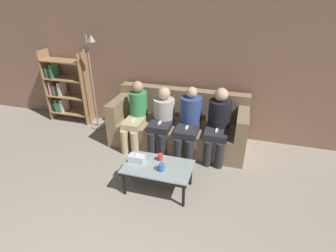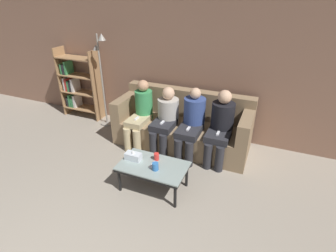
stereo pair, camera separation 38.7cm
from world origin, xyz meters
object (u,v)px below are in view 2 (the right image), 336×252
object	(u,v)px
coffee_table	(153,168)
game_remote	(153,165)
couch	(183,126)
seated_person_mid_right	(192,121)
cup_near_left	(155,166)
seated_person_right_end	(221,124)
bookshelf	(77,85)
tissue_box	(133,156)
cup_near_right	(156,157)
standing_lamp	(102,71)
seated_person_mid_left	(166,117)
seated_person_left_end	(141,112)

from	to	relation	value
coffee_table	game_remote	world-z (taller)	game_remote
couch	seated_person_mid_right	distance (m)	0.42
game_remote	seated_person_mid_right	xyz separation A→B (m)	(0.19, 1.06, 0.20)
cup_near_left	seated_person_right_end	world-z (taller)	seated_person_right_end
cup_near_left	bookshelf	size ratio (longest dim) A/B	0.07
bookshelf	tissue_box	bearing A→B (deg)	-34.94
couch	cup_near_right	bearing A→B (deg)	-88.54
standing_lamp	seated_person_mid_left	world-z (taller)	standing_lamp
coffee_table	cup_near_right	distance (m)	0.16
seated_person_right_end	cup_near_left	bearing A→B (deg)	-116.51
seated_person_mid_right	seated_person_right_end	xyz separation A→B (m)	(0.46, 0.02, 0.02)
couch	standing_lamp	world-z (taller)	standing_lamp
game_remote	seated_person_left_end	distance (m)	1.30
standing_lamp	cup_near_left	bearing A→B (deg)	-39.93
seated_person_right_end	coffee_table	bearing A→B (deg)	-121.04
coffee_table	seated_person_right_end	size ratio (longest dim) A/B	0.80
cup_near_left	standing_lamp	bearing A→B (deg)	140.07
seated_person_left_end	seated_person_mid_right	world-z (taller)	seated_person_left_end
seated_person_right_end	seated_person_left_end	bearing A→B (deg)	-178.67
standing_lamp	seated_person_mid_left	size ratio (longest dim) A/B	1.68
seated_person_left_end	seated_person_mid_right	xyz separation A→B (m)	(0.92, 0.01, 0.01)
game_remote	seated_person_left_end	bearing A→B (deg)	124.75
cup_near_right	tissue_box	world-z (taller)	tissue_box
seated_person_mid_right	seated_person_right_end	bearing A→B (deg)	2.63
seated_person_left_end	bookshelf	bearing A→B (deg)	164.02
bookshelf	seated_person_left_end	xyz separation A→B (m)	(1.80, -0.51, -0.09)
cup_near_left	seated_person_right_end	xyz separation A→B (m)	(0.58, 1.16, 0.17)
game_remote	tissue_box	bearing A→B (deg)	176.94
cup_near_right	seated_person_mid_right	world-z (taller)	seated_person_mid_right
couch	game_remote	world-z (taller)	couch
bookshelf	cup_near_right	bearing A→B (deg)	-29.66
cup_near_right	tissue_box	xyz separation A→B (m)	(-0.30, -0.12, 0.00)
bookshelf	game_remote	bearing A→B (deg)	-31.81
cup_near_right	seated_person_left_end	distance (m)	1.18
couch	cup_near_right	world-z (taller)	couch
cup_near_left	tissue_box	distance (m)	0.39
bookshelf	seated_person_right_end	size ratio (longest dim) A/B	1.26
standing_lamp	seated_person_right_end	bearing A→B (deg)	-8.16
seated_person_left_end	seated_person_mid_right	bearing A→B (deg)	0.68
game_remote	seated_person_mid_right	world-z (taller)	seated_person_mid_right
cup_near_right	seated_person_mid_left	world-z (taller)	seated_person_mid_left
couch	coffee_table	distance (m)	1.29
coffee_table	cup_near_left	bearing A→B (deg)	-47.29
game_remote	coffee_table	bearing A→B (deg)	180.00
cup_near_right	seated_person_mid_left	bearing A→B (deg)	105.44
cup_near_right	seated_person_mid_left	distance (m)	0.99
cup_near_right	standing_lamp	xyz separation A→B (m)	(-1.71, 1.29, 0.66)
cup_near_left	cup_near_right	distance (m)	0.23
couch	game_remote	xyz separation A→B (m)	(0.04, -1.29, 0.06)
seated_person_mid_right	seated_person_mid_left	bearing A→B (deg)	178.61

